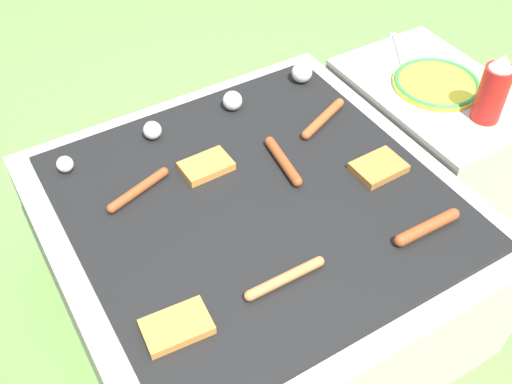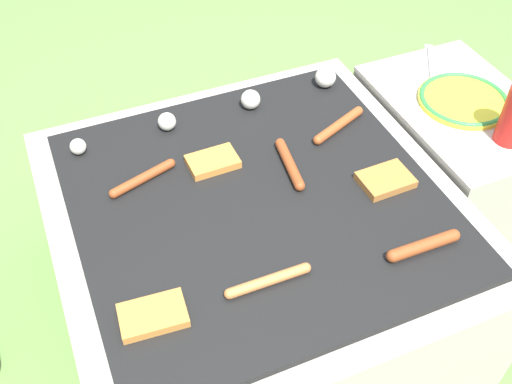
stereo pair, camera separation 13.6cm
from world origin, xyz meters
name	(u,v)px [view 2 (the right image)]	position (x,y,z in m)	size (l,w,h in m)	color
ground_plane	(256,300)	(0.00, 0.00, 0.00)	(14.00, 14.00, 0.00)	#608442
grill	(256,254)	(0.00, 0.00, 0.20)	(0.93, 0.93, 0.41)	#B2AA9E
side_ledge	(448,160)	(0.66, 0.11, 0.20)	(0.38, 0.55, 0.41)	#B2AA9E
sausage_back_right	(290,164)	(0.11, 0.06, 0.42)	(0.05, 0.18, 0.03)	#93421E
sausage_front_left	(143,178)	(-0.22, 0.15, 0.42)	(0.17, 0.07, 0.02)	#93421E
sausage_back_center	(268,281)	(-0.07, -0.23, 0.42)	(0.19, 0.02, 0.02)	#C6753D
sausage_front_center	(339,125)	(0.29, 0.15, 0.42)	(0.18, 0.09, 0.02)	#A34C23
sausage_mid_right	(424,246)	(0.27, -0.28, 0.42)	(0.18, 0.03, 0.03)	#93421E
bread_slice_center	(153,315)	(-0.31, -0.22, 0.42)	(0.13, 0.09, 0.02)	#D18438
bread_slice_left	(213,162)	(-0.05, 0.15, 0.42)	(0.12, 0.08, 0.02)	#D18438
bread_slice_right	(385,180)	(0.30, -0.07, 0.42)	(0.12, 0.09, 0.02)	#B27033
mushroom_row	(244,100)	(0.10, 0.32, 0.44)	(0.74, 0.07, 0.06)	silver
plate_colorful	(464,100)	(0.66, 0.12, 0.42)	(0.25, 0.25, 0.02)	yellow
fork_utensil	(430,62)	(0.69, 0.31, 0.41)	(0.12, 0.18, 0.01)	silver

